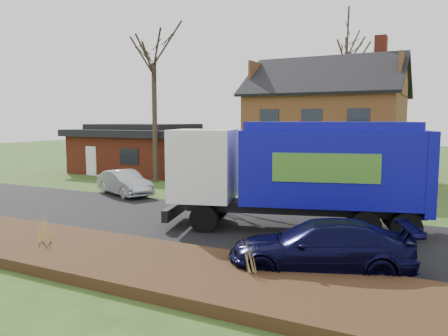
% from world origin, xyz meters
% --- Properties ---
extents(ground, '(120.00, 120.00, 0.00)m').
position_xyz_m(ground, '(0.00, 0.00, 0.00)').
color(ground, '#2C4918').
rests_on(ground, ground).
extents(road, '(80.00, 7.00, 0.02)m').
position_xyz_m(road, '(0.00, 0.00, 0.01)').
color(road, black).
rests_on(road, ground).
extents(mulch_verge, '(80.00, 3.50, 0.30)m').
position_xyz_m(mulch_verge, '(0.00, -5.30, 0.15)').
color(mulch_verge, black).
rests_on(mulch_verge, ground).
extents(main_house, '(12.95, 8.95, 9.26)m').
position_xyz_m(main_house, '(1.49, 13.91, 4.03)').
color(main_house, beige).
rests_on(main_house, ground).
extents(ranch_house, '(9.80, 8.20, 3.70)m').
position_xyz_m(ranch_house, '(-12.00, 13.00, 1.81)').
color(ranch_house, maroon).
rests_on(ranch_house, ground).
extents(garbage_truck, '(9.55, 4.91, 3.96)m').
position_xyz_m(garbage_truck, '(4.30, 0.74, 2.28)').
color(garbage_truck, black).
rests_on(garbage_truck, ground).
extents(silver_sedan, '(4.25, 2.88, 1.33)m').
position_xyz_m(silver_sedan, '(-6.32, 3.68, 0.66)').
color(silver_sedan, '#9EA0A5').
rests_on(silver_sedan, ground).
extents(navy_wagon, '(5.19, 3.54, 1.40)m').
position_xyz_m(navy_wagon, '(6.13, -3.40, 0.70)').
color(navy_wagon, black).
rests_on(navy_wagon, ground).
extents(tree_front_west, '(3.55, 3.55, 10.56)m').
position_xyz_m(tree_front_west, '(-7.85, 8.62, 8.70)').
color(tree_front_west, '#3C3024').
rests_on(tree_front_west, ground).
extents(tree_back, '(4.02, 4.02, 12.73)m').
position_xyz_m(tree_back, '(1.59, 21.40, 10.61)').
color(tree_back, '#423728').
rests_on(tree_back, ground).
extents(grass_clump_mid, '(0.35, 0.29, 0.98)m').
position_xyz_m(grass_clump_mid, '(-1.91, -5.35, 0.79)').
color(grass_clump_mid, tan).
rests_on(grass_clump_mid, mulch_verge).
extents(grass_clump_east, '(0.32, 0.26, 0.80)m').
position_xyz_m(grass_clump_east, '(4.78, -4.86, 0.70)').
color(grass_clump_east, '#9C8345').
rests_on(grass_clump_east, mulch_verge).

